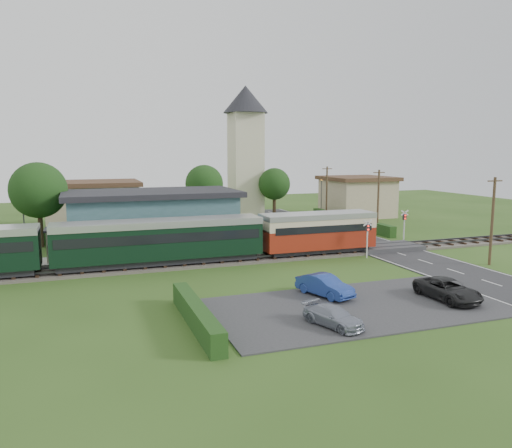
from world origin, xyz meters
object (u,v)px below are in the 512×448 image
object	(u,v)px
pedestrian_near	(244,240)
train	(118,242)
crossing_signal_far	(404,221)
car_park_silver	(333,316)
pedestrian_far	(79,250)
car_park_blue	(325,285)
church_tower	(246,142)
crossing_signal_near	(367,233)
house_west	(93,204)
equipment_hut	(61,244)
station_building	(152,218)
car_on_road	(339,227)
car_park_dark	(448,290)
house_east	(357,196)

from	to	relation	value
pedestrian_near	train	bearing A→B (deg)	14.29
crossing_signal_far	car_park_silver	world-z (taller)	crossing_signal_far
pedestrian_far	car_park_blue	bearing A→B (deg)	-113.92
pedestrian_near	crossing_signal_far	bearing A→B (deg)	178.23
church_tower	train	bearing A→B (deg)	-125.94
crossing_signal_near	car_park_blue	world-z (taller)	crossing_signal_near
house_west	car_park_silver	bearing A→B (deg)	-74.96
equipment_hut	station_building	xyz separation A→B (m)	(8.00, 5.79, 0.95)
crossing_signal_near	car_on_road	size ratio (longest dim) A/B	0.93
train	house_west	bearing A→B (deg)	92.86
car_park_blue	equipment_hut	bearing A→B (deg)	117.52
train	crossing_signal_far	bearing A→B (deg)	4.98
house_west	pedestrian_far	bearing A→B (deg)	-94.56
equipment_hut	car_park_dark	world-z (taller)	equipment_hut
equipment_hut	car_on_road	size ratio (longest dim) A/B	0.72
crossing_signal_near	station_building	bearing A→B (deg)	145.19
crossing_signal_far	crossing_signal_near	bearing A→B (deg)	-146.31
church_tower	house_east	bearing A→B (deg)	-14.93
church_tower	crossing_signal_near	xyz separation A→B (m)	(1.40, -28.41, -8.08)
crossing_signal_far	car_on_road	world-z (taller)	crossing_signal_far
house_west	car_on_road	xyz separation A→B (m)	(25.73, -12.75, -2.14)
church_tower	house_east	world-z (taller)	church_tower
car_park_blue	pedestrian_near	bearing A→B (deg)	73.10
house_east	house_west	bearing A→B (deg)	178.36
station_building	crossing_signal_far	xyz separation A→B (m)	(23.60, -6.60, -0.55)
house_east	crossing_signal_far	size ratio (longest dim) A/B	2.69
equipment_hut	pedestrian_far	world-z (taller)	equipment_hut
car_park_blue	pedestrian_far	world-z (taller)	pedestrian_far
car_park_dark	pedestrian_far	size ratio (longest dim) A/B	2.63
crossing_signal_near	car_park_silver	world-z (taller)	crossing_signal_near
car_park_silver	train	bearing A→B (deg)	99.74
station_building	pedestrian_far	xyz separation A→B (m)	(-6.64, -6.58, -1.39)
pedestrian_far	equipment_hut	bearing A→B (deg)	80.25
station_building	train	bearing A→B (deg)	-113.17
crossing_signal_near	crossing_signal_far	distance (m)	8.65
car_park_silver	station_building	bearing A→B (deg)	82.32
house_west	car_park_silver	world-z (taller)	house_west
church_tower	car_park_silver	xyz separation A→B (m)	(-9.38, -42.50, -9.63)
equipment_hut	pedestrian_near	bearing A→B (deg)	-1.39
crossing_signal_near	pedestrian_far	xyz separation A→B (m)	(-23.04, 4.82, -0.83)
car_park_silver	house_west	bearing A→B (deg)	84.95
crossing_signal_near	car_park_silver	distance (m)	17.81
station_building	pedestrian_near	bearing A→B (deg)	-41.02
church_tower	pedestrian_far	distance (m)	33.23
crossing_signal_near	train	bearing A→B (deg)	173.22
house_west	pedestrian_far	xyz separation A→B (m)	(-1.64, -20.58, -1.48)
car_park_blue	pedestrian_far	bearing A→B (deg)	116.50
train	car_on_road	size ratio (longest dim) A/B	12.28
train	car_park_dark	size ratio (longest dim) A/B	9.58
equipment_hut	train	distance (m)	5.26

